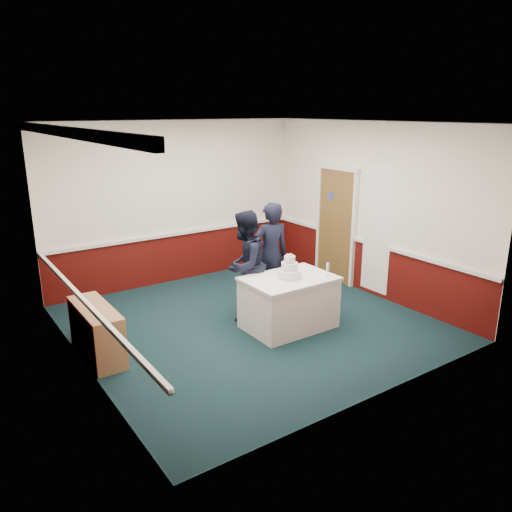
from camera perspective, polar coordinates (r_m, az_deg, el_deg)
ground at (r=7.78m, az=-0.55°, el=-7.65°), size 5.00×5.00×0.00m
room_shell at (r=7.75m, az=-2.64°, el=7.46°), size 5.00×5.00×3.00m
sideboard at (r=6.99m, az=-17.72°, el=-8.23°), size 0.41×1.20×0.70m
cake_table at (r=7.51m, az=3.76°, el=-5.27°), size 1.32×0.92×0.79m
wedding_cake at (r=7.34m, az=3.84°, el=-1.65°), size 0.35×0.35×0.36m
cake_knife at (r=7.21m, az=4.61°, el=-2.91°), size 0.05×0.22×0.00m
champagne_flute at (r=7.44m, az=8.21°, el=-1.31°), size 0.05×0.05×0.21m
person_man at (r=7.68m, az=-1.28°, el=-1.11°), size 1.04×0.97×1.72m
person_woman at (r=8.17m, az=1.67°, el=0.11°), size 0.70×0.51×1.76m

